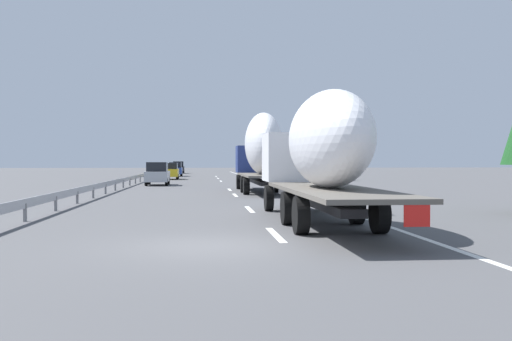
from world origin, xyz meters
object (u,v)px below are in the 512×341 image
(car_yellow_coupe, at_px, (171,171))
(car_black_suv, at_px, (178,167))
(car_silver_hatch, at_px, (157,174))
(road_sign, at_px, (268,159))
(truck_trailing, at_px, (320,150))
(truck_lead, at_px, (261,150))
(car_blue_sedan, at_px, (176,169))

(car_yellow_coupe, distance_m, car_black_suv, 32.65)
(car_silver_hatch, distance_m, road_sign, 14.98)
(truck_trailing, distance_m, road_sign, 41.36)
(truck_lead, relative_size, car_blue_sedan, 2.72)
(car_silver_hatch, bearing_deg, road_sign, -44.73)
(truck_lead, distance_m, car_black_suv, 61.44)
(truck_trailing, height_order, car_silver_hatch, truck_trailing)
(car_silver_hatch, relative_size, car_black_suv, 1.06)
(car_silver_hatch, relative_size, car_blue_sedan, 0.95)
(truck_trailing, xyz_separation_m, car_yellow_coupe, (46.57, 7.14, -1.42))
(car_blue_sedan, bearing_deg, truck_trailing, -173.19)
(truck_lead, bearing_deg, car_blue_sedan, 9.74)
(truck_trailing, xyz_separation_m, car_silver_hatch, (30.63, 7.41, -1.38))
(car_silver_hatch, xyz_separation_m, road_sign, (10.60, -10.51, 1.28))
(car_silver_hatch, bearing_deg, car_yellow_coupe, -0.95)
(road_sign, bearing_deg, car_yellow_coupe, 62.51)
(car_yellow_coupe, distance_m, car_silver_hatch, 15.94)
(car_black_suv, bearing_deg, truck_lead, -172.99)
(car_yellow_coupe, distance_m, car_blue_sedan, 13.47)
(car_black_suv, height_order, road_sign, road_sign)
(car_blue_sedan, bearing_deg, car_yellow_coupe, -179.87)
(truck_lead, relative_size, car_black_suv, 3.06)
(road_sign, bearing_deg, truck_lead, 172.32)
(truck_trailing, bearing_deg, car_black_suv, 5.41)
(car_black_suv, bearing_deg, car_silver_hatch, -179.89)
(truck_trailing, bearing_deg, road_sign, -4.30)
(car_silver_hatch, xyz_separation_m, car_blue_sedan, (29.40, -0.23, -0.02))
(truck_lead, height_order, car_blue_sedan, truck_lead)
(car_silver_hatch, bearing_deg, car_blue_sedan, -0.45)
(car_yellow_coupe, xyz_separation_m, road_sign, (-5.33, -10.24, 1.32))
(truck_lead, distance_m, car_blue_sedan, 42.42)
(car_silver_hatch, height_order, car_black_suv, car_black_suv)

